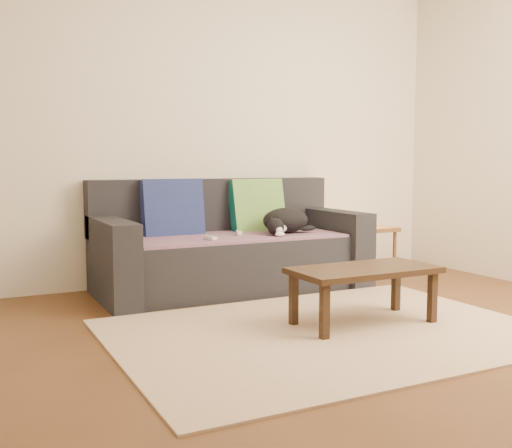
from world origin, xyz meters
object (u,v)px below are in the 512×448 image
wii_remote_b (239,233)px  side_table (371,236)px  wii_remote_a (210,238)px  coffee_table (364,275)px  sofa (229,250)px  cat (285,221)px

wii_remote_b → side_table: wii_remote_b is taller
wii_remote_a → coffee_table: size_ratio=0.17×
sofa → side_table: bearing=-6.2°
wii_remote_b → coffee_table: 1.31m
wii_remote_b → side_table: 1.26m
cat → side_table: 0.89m
coffee_table → sofa: bearing=101.9°
sofa → cat: sofa is taller
sofa → wii_remote_b: bearing=-68.3°
wii_remote_a → coffee_table: (0.57, -1.08, -0.14)m
sofa → coffee_table: 1.40m
cat → wii_remote_a: 0.72m
sofa → cat: 0.50m
sofa → coffee_table: (0.29, -1.37, 0.01)m
wii_remote_b → coffee_table: wii_remote_b is taller
coffee_table → wii_remote_a: bearing=117.7°
wii_remote_b → coffee_table: size_ratio=0.17×
wii_remote_a → side_table: bearing=-87.1°
cat → wii_remote_b: (-0.38, 0.06, -0.08)m
sofa → wii_remote_a: 0.43m
wii_remote_b → side_table: (1.25, -0.04, -0.08)m
sofa → cat: (0.42, -0.16, 0.23)m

